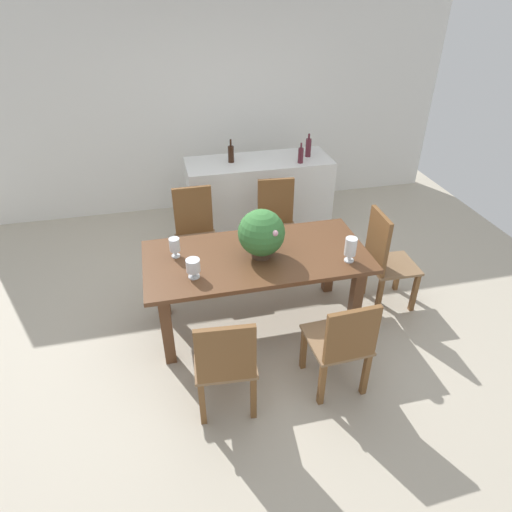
# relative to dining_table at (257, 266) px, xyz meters

# --- Properties ---
(ground_plane) EXTENTS (7.04, 7.04, 0.00)m
(ground_plane) POSITION_rel_dining_table_xyz_m (0.00, 0.10, -0.65)
(ground_plane) COLOR #BCB29E
(back_wall) EXTENTS (6.40, 0.10, 2.60)m
(back_wall) POSITION_rel_dining_table_xyz_m (0.00, 2.70, 0.65)
(back_wall) COLOR white
(back_wall) RESTS_ON ground
(dining_table) EXTENTS (1.97, 0.94, 0.76)m
(dining_table) POSITION_rel_dining_table_xyz_m (0.00, 0.00, 0.00)
(dining_table) COLOR brown
(dining_table) RESTS_ON ground
(chair_near_left) EXTENTS (0.49, 0.50, 0.93)m
(chair_near_left) POSITION_rel_dining_table_xyz_m (-0.45, -0.95, -0.13)
(chair_near_left) COLOR brown
(chair_near_left) RESTS_ON ground
(chair_near_right) EXTENTS (0.46, 0.48, 0.91)m
(chair_near_right) POSITION_rel_dining_table_xyz_m (0.45, -0.95, -0.14)
(chair_near_right) COLOR brown
(chair_near_right) RESTS_ON ground
(chair_far_right) EXTENTS (0.47, 0.49, 0.99)m
(chair_far_right) POSITION_rel_dining_table_xyz_m (0.45, 0.96, -0.11)
(chair_far_right) COLOR brown
(chair_far_right) RESTS_ON ground
(chair_far_left) EXTENTS (0.44, 0.45, 0.99)m
(chair_far_left) POSITION_rel_dining_table_xyz_m (-0.44, 0.96, -0.10)
(chair_far_left) COLOR brown
(chair_far_left) RESTS_ON ground
(chair_foot_end) EXTENTS (0.46, 0.44, 1.03)m
(chair_foot_end) POSITION_rel_dining_table_xyz_m (1.26, 0.00, -0.09)
(chair_foot_end) COLOR brown
(chair_foot_end) RESTS_ON ground
(flower_centerpiece) EXTENTS (0.40, 0.40, 0.44)m
(flower_centerpiece) POSITION_rel_dining_table_xyz_m (0.04, -0.03, 0.34)
(flower_centerpiece) COLOR #4C3828
(flower_centerpiece) RESTS_ON dining_table
(crystal_vase_left) EXTENTS (0.10, 0.10, 0.22)m
(crystal_vase_left) POSITION_rel_dining_table_xyz_m (0.75, -0.27, 0.25)
(crystal_vase_left) COLOR silver
(crystal_vase_left) RESTS_ON dining_table
(crystal_vase_center_near) EXTENTS (0.09, 0.09, 0.18)m
(crystal_vase_center_near) POSITION_rel_dining_table_xyz_m (-0.69, 0.14, 0.23)
(crystal_vase_center_near) COLOR silver
(crystal_vase_center_near) RESTS_ON dining_table
(crystal_vase_right) EXTENTS (0.12, 0.12, 0.17)m
(crystal_vase_right) POSITION_rel_dining_table_xyz_m (-0.57, -0.21, 0.22)
(crystal_vase_right) COLOR silver
(crystal_vase_right) RESTS_ON dining_table
(wine_glass) EXTENTS (0.08, 0.08, 0.14)m
(wine_glass) POSITION_rel_dining_table_xyz_m (0.16, 0.28, 0.22)
(wine_glass) COLOR silver
(wine_glass) RESTS_ON dining_table
(kitchen_counter) EXTENTS (1.74, 0.64, 0.95)m
(kitchen_counter) POSITION_rel_dining_table_xyz_m (0.43, 1.74, -0.17)
(kitchen_counter) COLOR silver
(kitchen_counter) RESTS_ON ground
(wine_bottle_tall) EXTENTS (0.06, 0.06, 0.24)m
(wine_bottle_tall) POSITION_rel_dining_table_xyz_m (0.89, 1.55, 0.39)
(wine_bottle_tall) COLOR #511E28
(wine_bottle_tall) RESTS_ON kitchen_counter
(wine_bottle_dark) EXTENTS (0.07, 0.07, 0.27)m
(wine_bottle_dark) POSITION_rel_dining_table_xyz_m (0.10, 1.76, 0.40)
(wine_bottle_dark) COLOR black
(wine_bottle_dark) RESTS_ON kitchen_counter
(wine_bottle_clear) EXTENTS (0.07, 0.07, 0.28)m
(wine_bottle_clear) POSITION_rel_dining_table_xyz_m (1.04, 1.74, 0.42)
(wine_bottle_clear) COLOR #511E28
(wine_bottle_clear) RESTS_ON kitchen_counter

